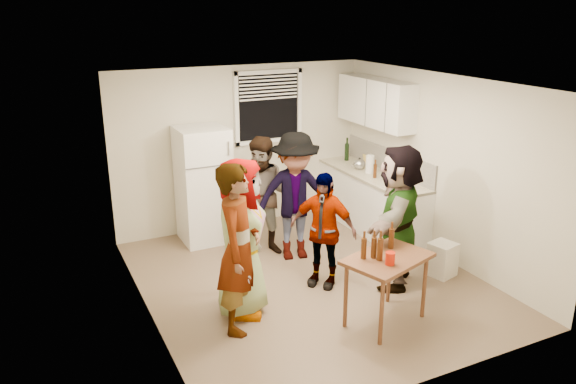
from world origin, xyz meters
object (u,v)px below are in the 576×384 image
guest_grey (243,311)px  guest_orange (394,282)px  guest_back_right (295,256)px  blue_cup (391,189)px  guest_black (322,283)px  trash_bin (442,257)px  serving_table (384,321)px  guest_back_left (266,252)px  beer_bottle_table (379,260)px  beer_bottle_counter (375,178)px  wine_bottle (346,160)px  kettle (359,169)px  red_cup (390,264)px  guest_stripe (241,326)px  refrigerator (204,185)px

guest_grey → guest_orange: bearing=-63.8°
guest_back_right → blue_cup: bearing=-1.8°
blue_cup → guest_grey: (-2.51, -0.71, -0.90)m
guest_black → guest_orange: guest_orange is taller
blue_cup → guest_orange: size_ratio=0.07×
trash_bin → serving_table: size_ratio=0.48×
trash_bin → guest_back_left: 2.42m
beer_bottle_table → guest_orange: bearing=43.1°
guest_orange → beer_bottle_counter: bearing=-161.1°
trash_bin → guest_orange: bearing=171.7°
beer_bottle_counter → blue_cup: bearing=-101.9°
guest_back_left → guest_orange: 1.89m
blue_cup → guest_orange: blue_cup is taller
wine_bottle → guest_orange: 2.77m
kettle → beer_bottle_table: kettle is taller
beer_bottle_table → blue_cup: bearing=51.0°
wine_bottle → red_cup: (-1.55, -3.36, -0.12)m
guest_orange → guest_stripe: bearing=-44.1°
blue_cup → trash_bin: 1.19m
blue_cup → guest_orange: bearing=-120.8°
guest_back_right → kettle: bearing=38.8°
guest_back_right → guest_black: guest_back_right is taller
wine_bottle → guest_back_right: (-1.58, -1.25, -0.90)m
guest_black → refrigerator: bearing=163.1°
refrigerator → guest_back_left: size_ratio=1.02×
red_cup → guest_black: size_ratio=0.09×
kettle → blue_cup: (-0.17, -1.06, 0.00)m
trash_bin → red_cup: bearing=-151.6°
blue_cup → red_cup: 2.18m
blue_cup → guest_black: bearing=-159.4°
trash_bin → guest_stripe: trash_bin is taller
guest_grey → guest_back_right: (1.20, 1.06, 0.00)m
guest_grey → guest_black: 1.16m
blue_cup → guest_orange: 1.37m
wine_bottle → guest_stripe: 4.01m
trash_bin → beer_bottle_table: bearing=-156.4°
guest_grey → guest_orange: size_ratio=1.01×
beer_bottle_table → guest_back_left: bearing=97.7°
beer_bottle_counter → beer_bottle_table: 2.62m
guest_stripe → beer_bottle_counter: bearing=-23.4°
guest_back_left → beer_bottle_table: bearing=-51.2°
refrigerator → guest_black: size_ratio=1.16×
red_cup → guest_back_left: red_cup is taller
trash_bin → beer_bottle_table: beer_bottle_table is taller
refrigerator → guest_back_left: (0.61, -0.84, -0.85)m
serving_table → kettle: bearing=62.9°
serving_table → guest_stripe: size_ratio=0.50×
trash_bin → guest_stripe: size_ratio=0.24×
trash_bin → guest_black: 1.60m
beer_bottle_counter → beer_bottle_table: beer_bottle_counter is taller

